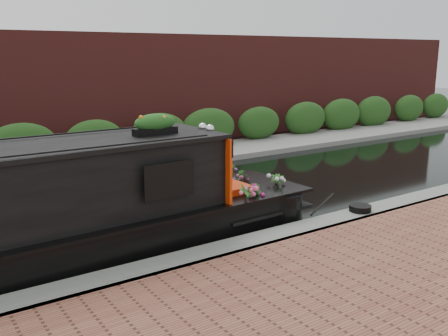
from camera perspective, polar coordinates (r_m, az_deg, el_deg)
ground at (r=11.34m, az=-5.93°, el=-4.11°), size 80.00×80.00×0.00m
near_bank_coping at (r=8.74m, az=4.60°, el=-9.40°), size 40.00×0.60×0.50m
far_bank_path at (r=15.05m, az=-13.58°, el=-0.11°), size 40.00×2.40×0.34m
far_hedge at (r=15.88m, az=-14.75°, el=0.50°), size 40.00×1.10×2.80m
far_brick_wall at (r=17.83m, az=-17.04°, el=1.71°), size 40.00×1.00×8.00m
rope_fender at (r=10.81m, az=7.76°, el=-4.23°), size 0.28×0.38×0.28m
coiled_mooring_rope at (r=10.32m, az=15.30°, el=-4.45°), size 0.44×0.44×0.12m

